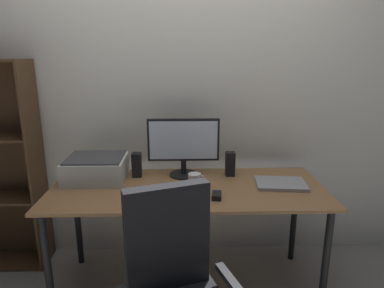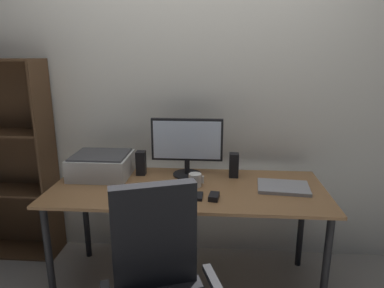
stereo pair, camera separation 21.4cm
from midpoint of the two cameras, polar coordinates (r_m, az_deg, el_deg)
ground_plane at (r=2.62m, az=-3.25°, el=-22.29°), size 12.00×12.00×0.00m
back_wall at (r=2.63m, az=-3.38°, el=8.72°), size 6.40×0.10×2.60m
desk at (r=2.28m, az=-3.50°, el=-8.94°), size 1.77×0.72×0.74m
monitor at (r=2.38m, az=-3.99°, el=0.02°), size 0.50×0.20×0.41m
keyboard at (r=2.10m, az=-4.76°, el=-8.61°), size 0.29×0.12×0.02m
mouse at (r=2.08m, az=1.13°, el=-8.58°), size 0.07×0.10×0.03m
coffee_mug at (r=2.25m, az=-2.29°, el=-5.99°), size 0.10×0.08×0.09m
laptop at (r=2.32m, az=11.89°, el=-6.47°), size 0.34×0.26×0.02m
speaker_left at (r=2.45m, az=-11.60°, el=-3.42°), size 0.06×0.07×0.17m
speaker_right at (r=2.43m, az=3.82°, el=-3.34°), size 0.06×0.07×0.17m
printer at (r=2.47m, az=-18.00°, el=-3.86°), size 0.40×0.34×0.16m
paper_sheet at (r=2.05m, az=-9.29°, el=-9.66°), size 0.23×0.31×0.00m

